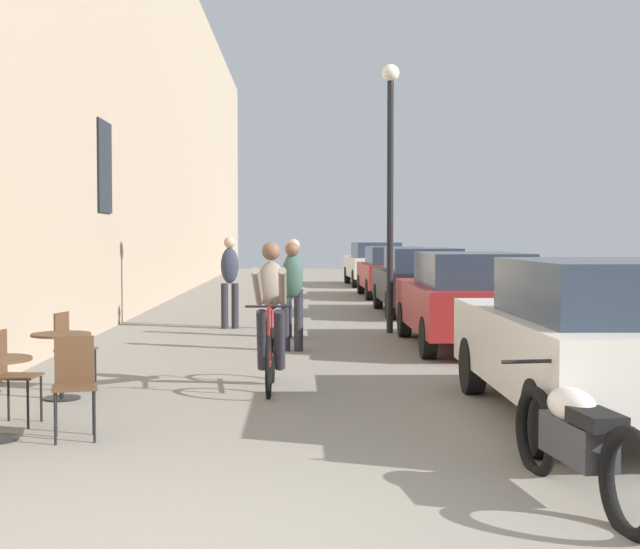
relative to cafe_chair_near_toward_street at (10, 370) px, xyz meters
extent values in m
cube|color=tan|center=(-1.16, 10.47, 4.65)|extent=(0.50, 68.00, 10.33)
cube|color=black|center=(-0.89, 8.34, 2.55)|extent=(0.04, 1.10, 1.70)
cylinder|color=black|center=(0.25, 0.14, -0.29)|extent=(0.02, 0.02, 0.45)
cylinder|color=black|center=(0.22, -0.18, -0.29)|extent=(0.02, 0.02, 0.45)
cylinder|color=black|center=(-0.07, 0.17, -0.29)|extent=(0.02, 0.02, 0.45)
cube|color=#4C331E|center=(0.08, -0.01, -0.06)|extent=(0.41, 0.41, 0.02)
cylinder|color=black|center=(0.96, -0.76, -0.29)|extent=(0.02, 0.02, 0.45)
cylinder|color=black|center=(0.65, -0.84, -0.29)|extent=(0.02, 0.02, 0.45)
cylinder|color=black|center=(0.88, -0.44, -0.29)|extent=(0.02, 0.02, 0.45)
cylinder|color=black|center=(0.57, -0.52, -0.29)|extent=(0.02, 0.02, 0.45)
cube|color=#4C331E|center=(0.77, -0.64, -0.06)|extent=(0.46, 0.46, 0.02)
cube|color=#4C331E|center=(0.72, -0.47, 0.16)|extent=(0.34, 0.10, 0.42)
cylinder|color=black|center=(0.13, 1.32, -0.51)|extent=(0.40, 0.40, 0.02)
cylinder|color=black|center=(0.13, 1.32, -0.16)|extent=(0.05, 0.05, 0.67)
cylinder|color=#4C331E|center=(0.13, 1.32, 0.19)|extent=(0.64, 0.64, 0.02)
cylinder|color=black|center=(0.32, 2.10, -0.29)|extent=(0.02, 0.02, 0.45)
cylinder|color=black|center=(0.25, 1.78, -0.29)|extent=(0.02, 0.02, 0.45)
cylinder|color=black|center=(0.01, 2.17, -0.29)|extent=(0.02, 0.02, 0.45)
cylinder|color=black|center=(-0.06, 1.85, -0.29)|extent=(0.02, 0.02, 0.45)
cube|color=#4C331E|center=(0.13, 1.98, -0.06)|extent=(0.45, 0.45, 0.02)
cube|color=#4C331E|center=(-0.05, 2.01, 0.16)|extent=(0.09, 0.34, 0.42)
torus|color=black|center=(2.39, 1.39, -0.19)|extent=(0.06, 0.71, 0.71)
torus|color=black|center=(2.39, 2.44, -0.19)|extent=(0.06, 0.71, 0.71)
cylinder|color=maroon|center=(2.39, 2.35, 0.10)|extent=(0.04, 0.21, 0.58)
cylinder|color=maroon|center=(2.39, 1.85, 0.43)|extent=(0.04, 0.82, 0.14)
cylinder|color=maroon|center=(2.39, 1.42, 0.15)|extent=(0.04, 0.09, 0.67)
cylinder|color=maroon|center=(2.39, 1.94, -0.15)|extent=(0.04, 1.00, 0.12)
cylinder|color=black|center=(2.39, 1.44, 0.48)|extent=(0.52, 0.03, 0.03)
ellipsoid|color=black|center=(2.39, 2.26, 0.41)|extent=(0.12, 0.24, 0.06)
ellipsoid|color=gray|center=(2.39, 2.18, 0.69)|extent=(0.34, 0.35, 0.59)
sphere|color=brown|center=(2.39, 2.14, 1.08)|extent=(0.22, 0.22, 0.22)
cylinder|color=#26262D|center=(2.49, 2.11, 0.03)|extent=(0.13, 0.40, 0.75)
cylinder|color=#26262D|center=(2.29, 2.11, 0.03)|extent=(0.13, 0.40, 0.75)
cylinder|color=gray|center=(2.53, 1.79, 0.68)|extent=(0.10, 0.75, 0.48)
cylinder|color=gray|center=(2.25, 1.80, 0.68)|extent=(0.11, 0.75, 0.48)
cylinder|color=#26262D|center=(2.71, 5.35, -0.11)|extent=(0.14, 0.14, 0.82)
cylinder|color=#26262D|center=(2.51, 5.37, -0.11)|extent=(0.14, 0.14, 0.82)
ellipsoid|color=#38564C|center=(2.61, 5.36, 0.63)|extent=(0.37, 0.28, 0.65)
sphere|color=brown|center=(2.61, 5.36, 1.06)|extent=(0.22, 0.22, 0.22)
cylinder|color=#26262D|center=(2.52, 7.19, -0.09)|extent=(0.14, 0.14, 0.85)
cylinder|color=#26262D|center=(2.72, 7.22, -0.09)|extent=(0.14, 0.14, 0.85)
ellipsoid|color=#38564C|center=(2.62, 7.21, 0.67)|extent=(0.37, 0.28, 0.67)
sphere|color=tan|center=(2.62, 7.21, 1.10)|extent=(0.22, 0.22, 0.22)
cylinder|color=#26262D|center=(1.48, 8.78, -0.08)|extent=(0.14, 0.14, 0.87)
cylinder|color=#26262D|center=(1.29, 8.76, -0.08)|extent=(0.14, 0.14, 0.87)
ellipsoid|color=#2D3342|center=(1.38, 8.77, 0.70)|extent=(0.37, 0.29, 0.69)
sphere|color=tan|center=(1.38, 8.77, 1.14)|extent=(0.22, 0.22, 0.22)
cylinder|color=black|center=(4.38, 7.92, 1.78)|extent=(0.12, 0.12, 4.60)
sphere|color=silver|center=(4.38, 7.92, 4.22)|extent=(0.32, 0.32, 0.32)
cube|color=beige|center=(5.50, 0.12, 0.16)|extent=(1.82, 4.39, 0.71)
cube|color=#283342|center=(5.50, -0.41, 0.78)|extent=(1.53, 2.37, 0.53)
cylinder|color=black|center=(4.68, 1.57, -0.20)|extent=(0.20, 0.63, 0.63)
cylinder|color=black|center=(6.33, 1.57, -0.20)|extent=(0.20, 0.63, 0.63)
cylinder|color=black|center=(4.68, -1.33, -0.20)|extent=(0.20, 0.63, 0.63)
cube|color=maroon|center=(5.39, 5.85, 0.14)|extent=(1.79, 4.29, 0.70)
cube|color=#283342|center=(5.39, 5.34, 0.75)|extent=(1.50, 2.32, 0.52)
cylinder|color=black|center=(4.58, 7.26, -0.21)|extent=(0.20, 0.62, 0.62)
cylinder|color=black|center=(6.19, 7.27, -0.21)|extent=(0.20, 0.62, 0.62)
cylinder|color=black|center=(4.59, 4.44, -0.21)|extent=(0.20, 0.62, 0.62)
cylinder|color=black|center=(6.20, 4.45, -0.21)|extent=(0.20, 0.62, 0.62)
cube|color=black|center=(5.46, 11.97, 0.14)|extent=(1.79, 4.27, 0.69)
cube|color=#283342|center=(5.46, 11.46, 0.74)|extent=(1.50, 2.31, 0.51)
cylinder|color=black|center=(4.65, 13.37, -0.21)|extent=(0.20, 0.61, 0.61)
cylinder|color=black|center=(6.25, 13.38, -0.21)|extent=(0.20, 0.61, 0.61)
cylinder|color=black|center=(4.67, 10.56, -0.21)|extent=(0.20, 0.61, 0.61)
cylinder|color=black|center=(6.27, 10.58, -0.21)|extent=(0.20, 0.61, 0.61)
cube|color=maroon|center=(5.42, 17.67, 0.12)|extent=(1.78, 4.17, 0.67)
cube|color=#283342|center=(5.43, 17.18, 0.71)|extent=(1.48, 2.26, 0.50)
cylinder|color=black|center=(4.62, 19.03, -0.22)|extent=(0.20, 0.60, 0.60)
cylinder|color=black|center=(6.18, 19.05, -0.22)|extent=(0.20, 0.60, 0.60)
cylinder|color=black|center=(4.66, 16.29, -0.22)|extent=(0.20, 0.60, 0.60)
cylinder|color=black|center=(6.22, 16.32, -0.22)|extent=(0.20, 0.60, 0.60)
cube|color=beige|center=(5.41, 23.80, 0.16)|extent=(1.98, 4.45, 0.71)
cube|color=#283342|center=(5.43, 23.28, 0.78)|extent=(1.61, 2.42, 0.53)
cylinder|color=black|center=(4.53, 25.22, -0.20)|extent=(0.23, 0.64, 0.63)
cylinder|color=black|center=(6.18, 25.28, -0.20)|extent=(0.23, 0.64, 0.63)
cylinder|color=black|center=(4.64, 22.33, -0.20)|extent=(0.23, 0.64, 0.63)
cylinder|color=black|center=(6.29, 22.39, -0.20)|extent=(0.23, 0.64, 0.63)
torus|color=black|center=(4.51, -1.77, -0.22)|extent=(0.17, 0.70, 0.69)
torus|color=black|center=(4.69, -3.21, -0.22)|extent=(0.19, 0.71, 0.70)
cube|color=#333338|center=(4.60, -2.49, -0.12)|extent=(0.33, 0.78, 0.28)
ellipsoid|color=beige|center=(4.59, -2.39, 0.10)|extent=(0.34, 0.55, 0.24)
cube|color=black|center=(4.64, -2.76, 0.08)|extent=(0.29, 0.47, 0.10)
cylinder|color=black|center=(4.53, -1.87, 0.33)|extent=(0.62, 0.11, 0.03)
camera|label=1|loc=(2.73, -8.42, 1.26)|focal=50.24mm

